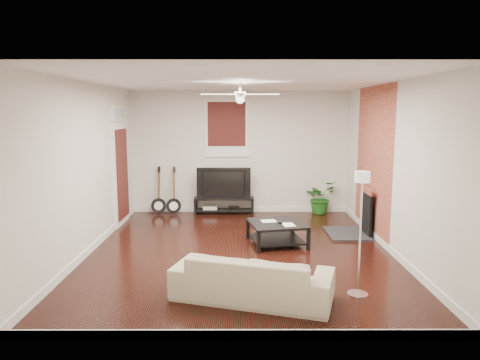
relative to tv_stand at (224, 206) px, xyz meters
The scene contains 14 objects.
room 3.05m from the tv_stand, 82.57° to the right, with size 5.01×6.01×2.81m.
brick_accent 3.57m from the tv_stand, 31.98° to the right, with size 0.02×2.20×2.80m, color #AA4736.
fireplace 3.13m from the tv_stand, 34.78° to the right, with size 0.80×1.10×0.92m, color black.
window_back 1.77m from the tv_stand, 71.74° to the left, with size 1.00×0.06×1.30m, color #340F0E.
door_left 2.51m from the tv_stand, 157.24° to the right, with size 0.08×1.00×2.50m, color white.
tv_stand is the anchor object (origin of this frame).
tv 0.54m from the tv_stand, 90.00° to the left, with size 1.22×0.16×0.70m, color black.
coffee_table 2.59m from the tv_stand, 66.93° to the right, with size 0.93×0.93×0.39m, color black.
sofa 4.76m from the tv_stand, 83.85° to the right, with size 1.97×0.77×0.58m, color #BCAA8D.
floor_lamp 5.03m from the tv_stand, 68.13° to the right, with size 0.26×0.26×1.61m, color silver, non-canonical shape.
potted_plant 2.23m from the tv_stand, ahead, with size 0.68×0.59×0.76m, color #1E5E1A.
guitar_left 1.54m from the tv_stand, behind, with size 0.34×0.24×1.10m, color black, non-canonical shape.
guitar_right 1.21m from the tv_stand, behind, with size 0.34×0.24×1.10m, color black, non-canonical shape.
ceiling_fan 3.70m from the tv_stand, 82.57° to the right, with size 1.24×1.24×0.32m, color white, non-canonical shape.
Camera 1 is at (-0.02, -7.24, 2.31)m, focal length 33.29 mm.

